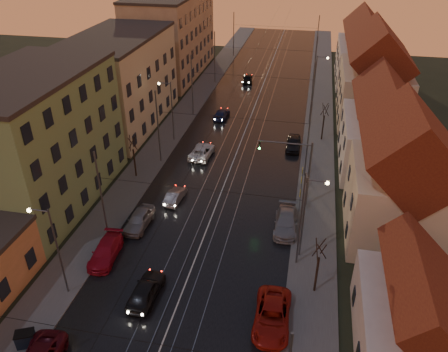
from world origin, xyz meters
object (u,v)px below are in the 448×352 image
Objects in this scene: driving_car_1 at (175,196)px; parked_left_3 at (139,219)px; parked_right_1 at (286,222)px; parked_right_2 at (293,143)px; street_lamp_3 at (317,76)px; parked_left_2 at (106,251)px; driving_car_3 at (221,114)px; street_lamp_0 at (53,244)px; street_lamp_2 at (170,105)px; driving_car_0 at (146,290)px; parked_right_0 at (272,316)px; driving_car_2 at (202,151)px; dumpster at (26,339)px; driving_car_4 at (247,78)px; traffic_light_mast at (299,166)px; street_lamp_1 at (308,211)px.

parked_left_3 is (-2.06, -4.84, 0.16)m from driving_car_1.
parked_right_2 is (-0.44, 16.96, -0.00)m from parked_right_1.
street_lamp_3 reaches higher than parked_left_2.
street_lamp_0 is at bearing 84.44° from driving_car_3.
street_lamp_3 is 1.78× the size of parked_right_2.
street_lamp_2 is 10.73m from driving_car_3.
street_lamp_2 reaches higher than parked_right_1.
driving_car_0 is at bearing -109.04° from parked_right_2.
parked_left_3 reaches higher than parked_right_1.
parked_right_2 is at bearing 89.50° from parked_right_0.
driving_car_2 reaches higher than dumpster.
parked_left_3 reaches higher than driving_car_2.
parked_right_2 is (14.47, 24.29, 0.06)m from parked_left_2.
driving_car_4 is at bearing 102.85° from parked_right_1.
street_lamp_3 is at bearing 41.31° from street_lamp_2.
traffic_light_mast is at bearing -122.59° from driving_car_0.
parked_left_2 is at bearing -121.17° from parked_right_2.
street_lamp_0 is 28.00m from street_lamp_2.
parked_right_0 is at bearing 118.48° from driving_car_2.
street_lamp_0 is at bearing 81.65° from driving_car_2.
driving_car_0 is at bearing 82.60° from driving_car_4.
street_lamp_1 is 6.67× the size of dumpster.
driving_car_4 is 0.95× the size of parked_left_3.
parked_right_1 is 23.53m from dumpster.
driving_car_2 is (-12.02, 8.33, -3.90)m from traffic_light_mast.
driving_car_4 is (6.12, 53.62, -4.14)m from street_lamp_0.
dumpster is at bearing -89.89° from street_lamp_2.
street_lamp_0 is 1.00× the size of street_lamp_1.
parked_right_1 is (10.30, -41.87, 0.02)m from driving_car_4.
parked_right_0 is at bearing 92.99° from driving_car_4.
driving_car_3 is at bearing 106.17° from parked_right_0.
street_lamp_1 reaches higher than driving_car_4.
street_lamp_2 is 1.00× the size of street_lamp_3.
driving_car_4 is 26.78m from parked_right_2.
street_lamp_1 is 1.82× the size of driving_car_3.
parked_left_2 is at bearing -101.22° from parked_left_3.
parked_left_2 is (-16.70, -39.58, -4.18)m from street_lamp_3.
driving_car_2 is (-13.14, -19.68, -4.19)m from street_lamp_3.
driving_car_0 is 6.23m from parked_left_2.
parked_right_2 is at bearing 103.73° from driving_car_4.
parked_left_2 is 0.88× the size of parked_right_0.
street_lamp_1 is at bearing 159.90° from driving_car_1.
street_lamp_0 is 20.61m from parked_right_1.
driving_car_3 is 0.96× the size of parked_left_3.
parked_right_2 is at bearing -154.62° from driving_car_2.
parked_right_2 reaches higher than parked_left_2.
driving_car_3 is 0.90× the size of parked_left_2.
driving_car_1 is 0.87× the size of driving_car_4.
driving_car_0 reaches higher than parked_right_1.
driving_car_2 is at bearing 145.30° from traffic_light_mast.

